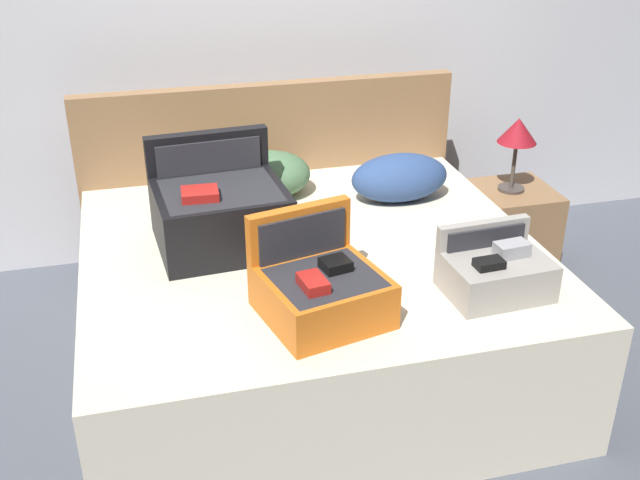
{
  "coord_description": "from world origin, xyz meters",
  "views": [
    {
      "loc": [
        -0.66,
        -2.26,
        1.99
      ],
      "look_at": [
        0.0,
        0.28,
        0.66
      ],
      "focal_mm": 43.09,
      "sensor_mm": 36.0,
      "label": 1
    }
  ],
  "objects_px": {
    "bed": "(313,308)",
    "hard_case_medium": "(321,288)",
    "hard_case_small": "(496,271)",
    "nightstand": "(506,229)",
    "table_lamp": "(518,134)",
    "hard_case_large": "(220,211)",
    "pillow_center_head": "(400,178)",
    "pillow_near_headboard": "(271,174)"
  },
  "relations": [
    {
      "from": "hard_case_large",
      "to": "hard_case_medium",
      "type": "xyz_separation_m",
      "value": [
        0.26,
        -0.62,
        -0.04
      ]
    },
    {
      "from": "bed",
      "to": "nightstand",
      "type": "height_order",
      "value": "bed"
    },
    {
      "from": "hard_case_medium",
      "to": "hard_case_small",
      "type": "bearing_deg",
      "value": -14.32
    },
    {
      "from": "pillow_near_headboard",
      "to": "hard_case_small",
      "type": "bearing_deg",
      "value": -60.48
    },
    {
      "from": "bed",
      "to": "hard_case_medium",
      "type": "bearing_deg",
      "value": -100.61
    },
    {
      "from": "nightstand",
      "to": "table_lamp",
      "type": "height_order",
      "value": "table_lamp"
    },
    {
      "from": "hard_case_small",
      "to": "nightstand",
      "type": "relative_size",
      "value": 0.84
    },
    {
      "from": "hard_case_large",
      "to": "pillow_center_head",
      "type": "height_order",
      "value": "hard_case_large"
    },
    {
      "from": "bed",
      "to": "hard_case_medium",
      "type": "height_order",
      "value": "hard_case_medium"
    },
    {
      "from": "pillow_center_head",
      "to": "nightstand",
      "type": "distance_m",
      "value": 0.84
    },
    {
      "from": "hard_case_large",
      "to": "hard_case_small",
      "type": "distance_m",
      "value": 1.1
    },
    {
      "from": "bed",
      "to": "hard_case_small",
      "type": "relative_size",
      "value": 4.86
    },
    {
      "from": "table_lamp",
      "to": "hard_case_small",
      "type": "bearing_deg",
      "value": -120.4
    },
    {
      "from": "hard_case_small",
      "to": "pillow_center_head",
      "type": "xyz_separation_m",
      "value": [
        -0.05,
        0.87,
        0.02
      ]
    },
    {
      "from": "hard_case_medium",
      "to": "table_lamp",
      "type": "distance_m",
      "value": 1.67
    },
    {
      "from": "hard_case_large",
      "to": "pillow_near_headboard",
      "type": "xyz_separation_m",
      "value": [
        0.29,
        0.45,
        -0.05
      ]
    },
    {
      "from": "table_lamp",
      "to": "hard_case_large",
      "type": "bearing_deg",
      "value": -163.64
    },
    {
      "from": "bed",
      "to": "pillow_center_head",
      "type": "relative_size",
      "value": 4.04
    },
    {
      "from": "pillow_center_head",
      "to": "nightstand",
      "type": "height_order",
      "value": "pillow_center_head"
    },
    {
      "from": "hard_case_medium",
      "to": "pillow_near_headboard",
      "type": "height_order",
      "value": "hard_case_medium"
    },
    {
      "from": "bed",
      "to": "hard_case_medium",
      "type": "distance_m",
      "value": 0.63
    },
    {
      "from": "bed",
      "to": "pillow_near_headboard",
      "type": "bearing_deg",
      "value": 95.31
    },
    {
      "from": "bed",
      "to": "pillow_near_headboard",
      "type": "distance_m",
      "value": 0.69
    },
    {
      "from": "bed",
      "to": "pillow_near_headboard",
      "type": "xyz_separation_m",
      "value": [
        -0.05,
        0.58,
        0.38
      ]
    },
    {
      "from": "hard_case_medium",
      "to": "hard_case_large",
      "type": "bearing_deg",
      "value": 99.35
    },
    {
      "from": "bed",
      "to": "hard_case_medium",
      "type": "relative_size",
      "value": 3.91
    },
    {
      "from": "bed",
      "to": "table_lamp",
      "type": "relative_size",
      "value": 4.78
    },
    {
      "from": "hard_case_small",
      "to": "pillow_near_headboard",
      "type": "height_order",
      "value": "hard_case_small"
    },
    {
      "from": "table_lamp",
      "to": "hard_case_medium",
      "type": "bearing_deg",
      "value": -140.16
    },
    {
      "from": "hard_case_small",
      "to": "table_lamp",
      "type": "xyz_separation_m",
      "value": [
        0.63,
        1.08,
        0.1
      ]
    },
    {
      "from": "pillow_near_headboard",
      "to": "table_lamp",
      "type": "relative_size",
      "value": 0.96
    },
    {
      "from": "bed",
      "to": "hard_case_small",
      "type": "xyz_separation_m",
      "value": [
        0.56,
        -0.5,
        0.37
      ]
    },
    {
      "from": "hard_case_large",
      "to": "pillow_center_head",
      "type": "distance_m",
      "value": 0.88
    },
    {
      "from": "nightstand",
      "to": "hard_case_medium",
      "type": "bearing_deg",
      "value": -140.16
    },
    {
      "from": "hard_case_large",
      "to": "pillow_center_head",
      "type": "relative_size",
      "value": 1.19
    },
    {
      "from": "bed",
      "to": "pillow_center_head",
      "type": "bearing_deg",
      "value": 36.71
    },
    {
      "from": "bed",
      "to": "table_lamp",
      "type": "xyz_separation_m",
      "value": [
        1.19,
        0.58,
        0.47
      ]
    },
    {
      "from": "bed",
      "to": "nightstand",
      "type": "bearing_deg",
      "value": 26.1
    },
    {
      "from": "hard_case_medium",
      "to": "table_lamp",
      "type": "xyz_separation_m",
      "value": [
        1.28,
        1.07,
        0.08
      ]
    },
    {
      "from": "nightstand",
      "to": "bed",
      "type": "bearing_deg",
      "value": -153.9
    },
    {
      "from": "pillow_near_headboard",
      "to": "pillow_center_head",
      "type": "xyz_separation_m",
      "value": [
        0.56,
        -0.2,
        0.01
      ]
    },
    {
      "from": "pillow_near_headboard",
      "to": "pillow_center_head",
      "type": "bearing_deg",
      "value": -19.97
    }
  ]
}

